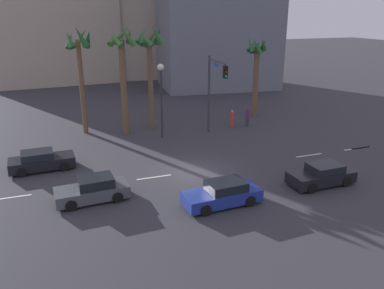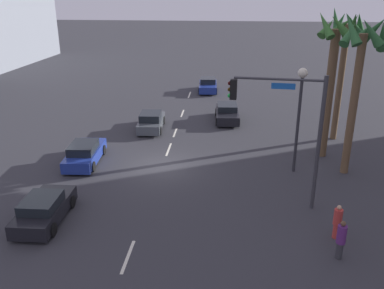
% 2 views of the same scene
% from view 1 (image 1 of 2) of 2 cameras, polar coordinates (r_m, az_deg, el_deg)
% --- Properties ---
extents(ground_plane, '(220.00, 220.00, 0.00)m').
position_cam_1_polar(ground_plane, '(26.62, 0.36, -3.99)').
color(ground_plane, '#333338').
extents(lane_stripe_1, '(2.15, 0.14, 0.01)m').
position_cam_1_polar(lane_stripe_1, '(25.41, -24.86, -7.04)').
color(lane_stripe_1, silver).
rests_on(lane_stripe_1, ground_plane).
extents(lane_stripe_2, '(1.99, 0.14, 0.01)m').
position_cam_1_polar(lane_stripe_2, '(25.33, -13.21, -5.76)').
color(lane_stripe_2, silver).
rests_on(lane_stripe_2, ground_plane).
extents(lane_stripe_3, '(2.34, 0.14, 0.01)m').
position_cam_1_polar(lane_stripe_3, '(25.86, -5.58, -4.79)').
color(lane_stripe_3, silver).
rests_on(lane_stripe_3, ground_plane).
extents(lane_stripe_4, '(2.28, 0.14, 0.01)m').
position_cam_1_polar(lane_stripe_4, '(30.85, 16.75, -1.52)').
color(lane_stripe_4, silver).
rests_on(lane_stripe_4, ground_plane).
extents(lane_stripe_5, '(2.60, 0.14, 0.01)m').
position_cam_1_polar(lane_stripe_5, '(33.70, 23.07, -0.53)').
color(lane_stripe_5, silver).
rests_on(lane_stripe_5, ground_plane).
extents(lane_stripe_6, '(1.99, 0.14, 0.01)m').
position_cam_1_polar(lane_stripe_6, '(33.96, 23.56, -0.45)').
color(lane_stripe_6, silver).
rests_on(lane_stripe_6, ground_plane).
extents(car_1, '(4.20, 1.98, 1.33)m').
position_cam_1_polar(car_1, '(25.85, 18.46, -4.26)').
color(car_1, black).
rests_on(car_1, ground_plane).
extents(car_2, '(4.36, 2.08, 1.35)m').
position_cam_1_polar(car_2, '(28.67, -21.21, -2.26)').
color(car_2, black).
rests_on(car_2, ground_plane).
extents(car_3, '(4.51, 2.03, 1.37)m').
position_cam_1_polar(car_3, '(22.13, 4.51, -7.24)').
color(car_3, navy).
rests_on(car_3, ground_plane).
extents(car_4, '(4.20, 2.04, 1.41)m').
position_cam_1_polar(car_4, '(23.23, -14.31, -6.46)').
color(car_4, '#474C51').
rests_on(car_4, ground_plane).
extents(traffic_signal, '(0.65, 4.54, 6.80)m').
position_cam_1_polar(traffic_signal, '(33.08, 3.24, 8.80)').
color(traffic_signal, '#38383D').
rests_on(traffic_signal, ground_plane).
extents(streetlamp, '(0.56, 0.56, 6.30)m').
position_cam_1_polar(streetlamp, '(32.75, -4.56, 8.40)').
color(streetlamp, '#2D2D33').
rests_on(streetlamp, ground_plane).
extents(pedestrian_0, '(0.41, 0.41, 1.76)m').
position_cam_1_polar(pedestrian_0, '(37.25, 8.13, 4.07)').
color(pedestrian_0, '#333338').
rests_on(pedestrian_0, ground_plane).
extents(pedestrian_1, '(0.50, 0.50, 1.64)m').
position_cam_1_polar(pedestrian_1, '(36.79, 5.89, 3.87)').
color(pedestrian_1, '#BF3833').
rests_on(pedestrian_1, ground_plane).
extents(palm_tree_0, '(2.47, 2.50, 9.33)m').
position_cam_1_polar(palm_tree_0, '(35.04, -16.11, 12.13)').
color(palm_tree_0, brown).
rests_on(palm_tree_0, ground_plane).
extents(palm_tree_1, '(2.56, 2.85, 9.37)m').
position_cam_1_polar(palm_tree_1, '(35.33, -6.17, 12.99)').
color(palm_tree_1, brown).
rests_on(palm_tree_1, ground_plane).
extents(palm_tree_2, '(2.50, 2.73, 9.29)m').
position_cam_1_polar(palm_tree_2, '(34.05, -10.12, 11.63)').
color(palm_tree_2, brown).
rests_on(palm_tree_2, ground_plane).
extents(palm_tree_3, '(2.15, 2.40, 8.07)m').
position_cam_1_polar(palm_tree_3, '(40.16, 9.38, 11.79)').
color(palm_tree_3, brown).
rests_on(palm_tree_3, ground_plane).
extents(building_1, '(13.69, 16.49, 19.00)m').
position_cam_1_polar(building_1, '(69.16, -8.03, 18.10)').
color(building_1, '#B2A38E').
rests_on(building_1, ground_plane).
extents(building_2, '(16.52, 11.97, 18.46)m').
position_cam_1_polar(building_2, '(56.24, 3.84, 17.78)').
color(building_2, slate).
rests_on(building_2, ground_plane).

